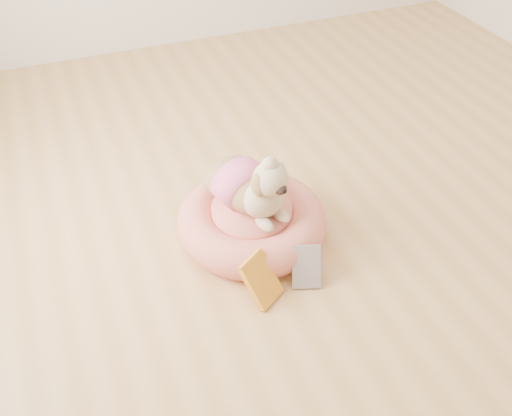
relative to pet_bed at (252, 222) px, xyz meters
name	(u,v)px	position (x,y,z in m)	size (l,w,h in m)	color
floor	(359,237)	(0.43, -0.18, -0.08)	(4.50, 4.50, 0.00)	tan
pet_bed	(252,222)	(0.00, 0.00, 0.00)	(0.65, 0.65, 0.17)	#E47259
dog	(250,176)	(0.00, 0.00, 0.25)	(0.30, 0.44, 0.32)	brown
book_yellow	(261,280)	(-0.09, -0.34, 0.01)	(0.13, 0.03, 0.20)	gold
book_white	(306,267)	(0.10, -0.33, 0.00)	(0.11, 0.02, 0.17)	white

